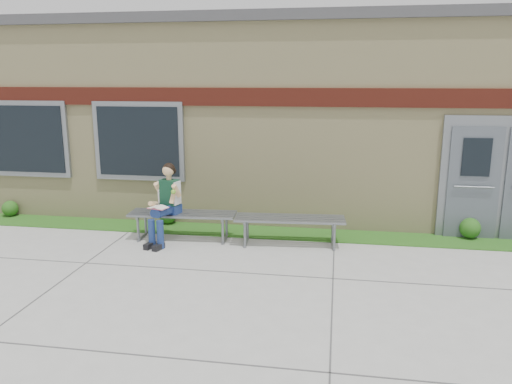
# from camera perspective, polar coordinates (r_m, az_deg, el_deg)

# --- Properties ---
(ground) EXTENTS (80.00, 80.00, 0.00)m
(ground) POSITION_cam_1_polar(r_m,az_deg,el_deg) (7.33, 0.77, -10.88)
(ground) COLOR #9E9E99
(ground) RESTS_ON ground
(grass_strip) EXTENTS (16.00, 0.80, 0.02)m
(grass_strip) POSITION_cam_1_polar(r_m,az_deg,el_deg) (9.74, 3.05, -4.72)
(grass_strip) COLOR #2C4F15
(grass_strip) RESTS_ON ground
(school_building) EXTENTS (16.20, 6.22, 4.20)m
(school_building) POSITION_cam_1_polar(r_m,az_deg,el_deg) (12.69, 4.87, 8.99)
(school_building) COLOR beige
(school_building) RESTS_ON ground
(bench_left) EXTENTS (2.01, 0.67, 0.51)m
(bench_left) POSITION_cam_1_polar(r_m,az_deg,el_deg) (9.40, -8.37, -3.04)
(bench_left) COLOR slate
(bench_left) RESTS_ON ground
(bench_right) EXTENTS (2.00, 0.69, 0.51)m
(bench_right) POSITION_cam_1_polar(r_m,az_deg,el_deg) (9.01, 3.86, -3.64)
(bench_right) COLOR slate
(bench_right) RESTS_ON ground
(girl) EXTENTS (0.55, 0.90, 1.46)m
(girl) POSITION_cam_1_polar(r_m,az_deg,el_deg) (9.19, -10.31, -1.08)
(girl) COLOR navy
(girl) RESTS_ON ground
(shrub_west) EXTENTS (0.34, 0.34, 0.34)m
(shrub_west) POSITION_cam_1_polar(r_m,az_deg,el_deg) (12.10, -26.29, -1.69)
(shrub_west) COLOR #2C4F15
(shrub_west) RESTS_ON grass_strip
(shrub_mid) EXTENTS (0.35, 0.35, 0.35)m
(shrub_mid) POSITION_cam_1_polar(r_m,az_deg,el_deg) (10.45, -10.04, -2.62)
(shrub_mid) COLOR #2C4F15
(shrub_mid) RESTS_ON grass_strip
(shrub_east) EXTENTS (0.38, 0.38, 0.38)m
(shrub_east) POSITION_cam_1_polar(r_m,az_deg,el_deg) (10.19, 23.26, -3.81)
(shrub_east) COLOR #2C4F15
(shrub_east) RESTS_ON grass_strip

